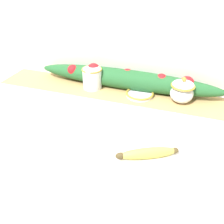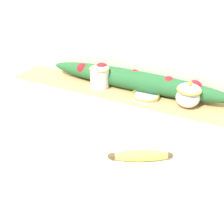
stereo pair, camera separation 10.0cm
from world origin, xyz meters
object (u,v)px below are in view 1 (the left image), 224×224
at_px(cream_pitcher, 92,78).
at_px(spoon, 204,127).
at_px(sugar_bowl, 182,91).
at_px(banana, 147,153).
at_px(small_dish, 140,94).

distance_m(cream_pitcher, spoon, 0.58).
xyz_separation_m(cream_pitcher, sugar_bowl, (0.44, -0.00, -0.00)).
distance_m(sugar_bowl, banana, 0.43).
bearing_deg(small_dish, sugar_bowl, 2.00).
bearing_deg(spoon, cream_pitcher, -167.64).
xyz_separation_m(cream_pitcher, spoon, (0.55, -0.18, -0.06)).
xyz_separation_m(sugar_bowl, spoon, (0.11, -0.18, -0.05)).
distance_m(banana, spoon, 0.30).
bearing_deg(cream_pitcher, banana, -48.42).
relative_size(sugar_bowl, banana, 0.60).
bearing_deg(spoon, small_dish, -178.99).
distance_m(small_dish, spoon, 0.35).
xyz_separation_m(small_dish, banana, (0.12, -0.41, 0.01)).
relative_size(cream_pitcher, banana, 0.58).
relative_size(banana, spoon, 1.29).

